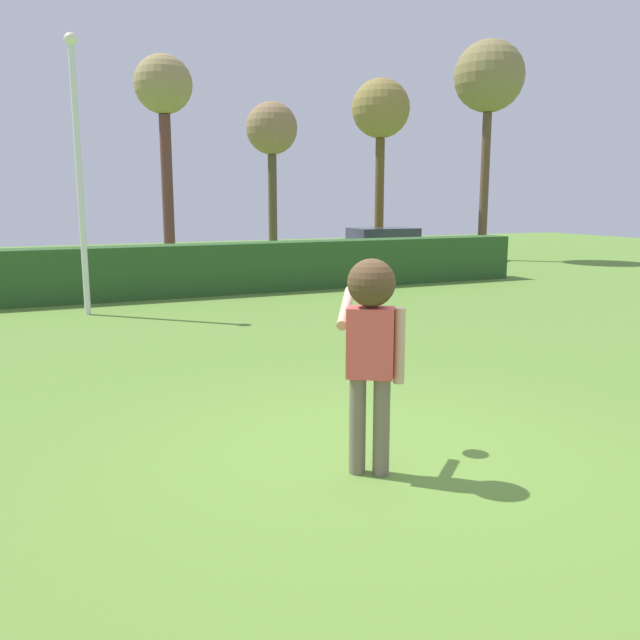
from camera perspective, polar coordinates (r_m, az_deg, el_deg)
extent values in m
plane|color=olive|center=(6.16, 4.76, -11.48)|extent=(60.00, 60.00, 0.00)
cylinder|color=#736555|center=(5.65, 3.21, -8.95)|extent=(0.14, 0.14, 0.84)
cylinder|color=#736555|center=(5.64, 5.26, -9.04)|extent=(0.14, 0.14, 0.84)
cube|color=#DD4D47|center=(5.45, 4.34, -1.94)|extent=(0.44, 0.39, 0.58)
cylinder|color=tan|center=(5.70, 2.24, 1.09)|extent=(0.41, 0.56, 0.30)
cylinder|color=tan|center=(5.44, 6.80, -2.22)|extent=(0.09, 0.09, 0.62)
sphere|color=tan|center=(5.37, 4.40, 2.86)|extent=(0.22, 0.22, 0.22)
sphere|color=#4C3521|center=(5.37, 4.41, 3.18)|extent=(0.39, 0.39, 0.39)
cylinder|color=orange|center=(6.13, 4.71, 2.56)|extent=(0.23, 0.23, 0.03)
cylinder|color=silver|center=(13.90, -19.83, 10.83)|extent=(0.12, 0.12, 5.09)
sphere|color=#F2EFCC|center=(14.19, -20.53, 21.54)|extent=(0.24, 0.24, 0.24)
cube|color=#2C5324|center=(16.01, -14.14, 4.03)|extent=(19.97, 0.90, 1.21)
cube|color=#B7B7BC|center=(23.79, 5.38, 6.21)|extent=(4.28, 1.92, 0.55)
cube|color=#2D333D|center=(23.76, 5.40, 7.35)|extent=(2.28, 1.68, 0.40)
cylinder|color=black|center=(25.24, 7.51, 5.78)|extent=(0.60, 0.13, 0.60)
cylinder|color=black|center=(23.77, 9.48, 5.45)|extent=(0.60, 0.13, 0.60)
cylinder|color=black|center=(23.97, 1.30, 5.63)|extent=(0.60, 0.13, 0.60)
cylinder|color=black|center=(22.42, 2.97, 5.28)|extent=(0.60, 0.13, 0.60)
cylinder|color=brown|center=(23.74, -12.89, 10.69)|extent=(0.38, 0.38, 5.04)
sphere|color=#9A8654|center=(24.03, -13.25, 19.01)|extent=(1.93, 1.93, 1.93)
cylinder|color=brown|center=(25.82, 13.85, 10.92)|extent=(0.32, 0.32, 5.33)
sphere|color=olive|center=(26.17, 14.24, 19.54)|extent=(2.52, 2.52, 2.52)
cylinder|color=brown|center=(25.83, -4.06, 9.59)|extent=(0.33, 0.33, 3.88)
sphere|color=#8E734C|center=(25.95, -4.15, 16.03)|extent=(1.93, 1.93, 1.93)
cylinder|color=brown|center=(26.19, 5.09, 10.27)|extent=(0.35, 0.35, 4.51)
sphere|color=olive|center=(26.40, 5.21, 17.56)|extent=(2.19, 2.19, 2.19)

